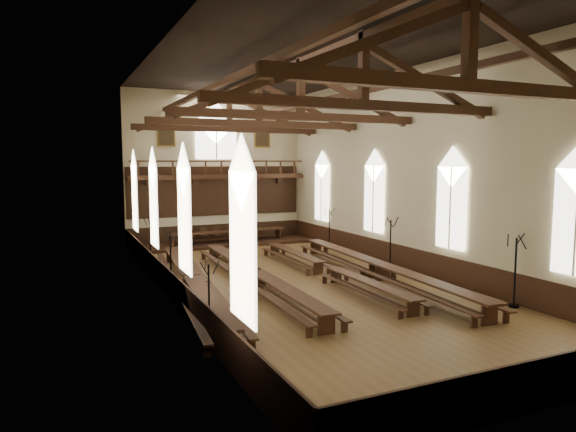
# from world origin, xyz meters

# --- Properties ---
(ground) EXTENTS (26.00, 26.00, 0.00)m
(ground) POSITION_xyz_m (0.00, 0.00, 0.00)
(ground) COLOR brown
(ground) RESTS_ON ground
(room_walls) EXTENTS (26.00, 26.00, 26.00)m
(room_walls) POSITION_xyz_m (0.00, 0.00, 6.46)
(room_walls) COLOR beige
(room_walls) RESTS_ON ground
(wainscot_band) EXTENTS (12.00, 26.00, 1.20)m
(wainscot_band) POSITION_xyz_m (0.00, 0.00, 0.60)
(wainscot_band) COLOR black
(wainscot_band) RESTS_ON ground
(side_windows) EXTENTS (11.85, 19.80, 4.50)m
(side_windows) POSITION_xyz_m (-0.00, -0.00, 3.74)
(side_windows) COLOR white
(side_windows) RESTS_ON room_walls
(end_window) EXTENTS (2.80, 0.12, 3.80)m
(end_window) POSITION_xyz_m (0.00, 12.90, 7.22)
(end_window) COLOR silver
(end_window) RESTS_ON room_walls
(minstrels_gallery) EXTENTS (11.80, 1.24, 3.70)m
(minstrels_gallery) POSITION_xyz_m (0.00, 12.66, 3.91)
(minstrels_gallery) COLOR #3C2313
(minstrels_gallery) RESTS_ON room_walls
(portraits) EXTENTS (7.75, 0.09, 1.45)m
(portraits) POSITION_xyz_m (0.00, 12.90, 7.10)
(portraits) COLOR brown
(portraits) RESTS_ON room_walls
(roof_trusses) EXTENTS (11.70, 25.70, 2.80)m
(roof_trusses) POSITION_xyz_m (0.00, -0.00, 8.22)
(roof_trusses) COLOR #3C2313
(roof_trusses) RESTS_ON room_walls
(refectory_row_a) EXTENTS (2.25, 14.79, 0.78)m
(refectory_row_a) POSITION_xyz_m (-4.92, 0.03, 0.57)
(refectory_row_a) COLOR #3C2313
(refectory_row_a) RESTS_ON ground
(refectory_row_b) EXTENTS (1.73, 14.48, 0.75)m
(refectory_row_b) POSITION_xyz_m (-2.11, 0.20, 0.55)
(refectory_row_b) COLOR #3C2313
(refectory_row_b) RESTS_ON ground
(refectory_row_c) EXTENTS (1.48, 13.67, 0.67)m
(refectory_row_c) POSITION_xyz_m (1.49, 0.21, 0.49)
(refectory_row_c) COLOR #3C2313
(refectory_row_c) RESTS_ON ground
(refectory_row_d) EXTENTS (2.11, 15.06, 0.81)m
(refectory_row_d) POSITION_xyz_m (3.56, -0.98, 0.59)
(refectory_row_d) COLOR #3C2313
(refectory_row_d) RESTS_ON ground
(dais) EXTENTS (11.40, 2.81, 0.19)m
(dais) POSITION_xyz_m (0.23, 11.40, 0.09)
(dais) COLOR black
(dais) RESTS_ON ground
(high_table) EXTENTS (7.95, 1.19, 0.74)m
(high_table) POSITION_xyz_m (0.23, 11.40, 0.82)
(high_table) COLOR #3C2313
(high_table) RESTS_ON dais
(high_chairs) EXTENTS (4.96, 0.47, 0.97)m
(high_chairs) POSITION_xyz_m (0.23, 12.17, 0.72)
(high_chairs) COLOR #3C2313
(high_chairs) RESTS_ON dais
(candelabrum_left_near) EXTENTS (0.69, 0.66, 2.30)m
(candelabrum_left_near) POSITION_xyz_m (-5.55, -4.71, 0.70)
(candelabrum_left_near) COLOR black
(candelabrum_left_near) RESTS_ON ground
(candelabrum_left_mid) EXTENTS (0.79, 0.80, 2.67)m
(candelabrum_left_mid) POSITION_xyz_m (-5.55, 1.26, 0.81)
(candelabrum_left_mid) COLOR black
(candelabrum_left_mid) RESTS_ON ground
(candelabrum_left_far) EXTENTS (0.77, 0.78, 2.62)m
(candelabrum_left_far) POSITION_xyz_m (-5.55, 6.34, 0.79)
(candelabrum_left_far) COLOR black
(candelabrum_left_far) RESTS_ON ground
(candelabrum_right_near) EXTENTS (0.84, 0.81, 2.79)m
(candelabrum_right_near) POSITION_xyz_m (5.55, -6.90, 0.85)
(candelabrum_right_near) COLOR black
(candelabrum_right_near) RESTS_ON ground
(candelabrum_right_mid) EXTENTS (0.77, 0.79, 2.63)m
(candelabrum_right_mid) POSITION_xyz_m (5.55, 0.91, 0.80)
(candelabrum_right_mid) COLOR black
(candelabrum_right_mid) RESTS_ON ground
(candelabrum_right_far) EXTENTS (0.76, 0.76, 2.57)m
(candelabrum_right_far) POSITION_xyz_m (5.55, 7.32, 0.78)
(candelabrum_right_far) COLOR black
(candelabrum_right_far) RESTS_ON ground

